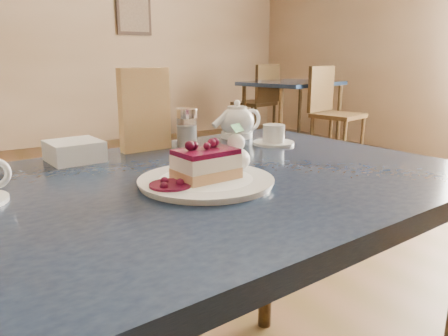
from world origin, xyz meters
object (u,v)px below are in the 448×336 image
cheesecake_slice (206,164)px  tea_set (244,125)px  main_table (193,214)px  dessert_plate (206,181)px  bg_table_far_right (290,142)px

cheesecake_slice → tea_set: 0.54m
main_table → tea_set: (0.37, 0.34, 0.13)m
main_table → dessert_plate: bearing=-90.0°
main_table → dessert_plate: size_ratio=4.79×
dessert_plate → bg_table_far_right: bearing=46.4°
cheesecake_slice → bg_table_far_right: size_ratio=0.07×
dessert_plate → tea_set: tea_set is taller
main_table → dessert_plate: dessert_plate is taller
tea_set → bg_table_far_right: 3.82m
dessert_plate → bg_table_far_right: 4.35m
cheesecake_slice → main_table: bearing=90.0°
tea_set → bg_table_far_right: (2.59, 2.71, -0.76)m
dessert_plate → cheesecake_slice: (-0.00, 0.00, 0.04)m
cheesecake_slice → tea_set: size_ratio=0.48×
dessert_plate → bg_table_far_right: size_ratio=0.15×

